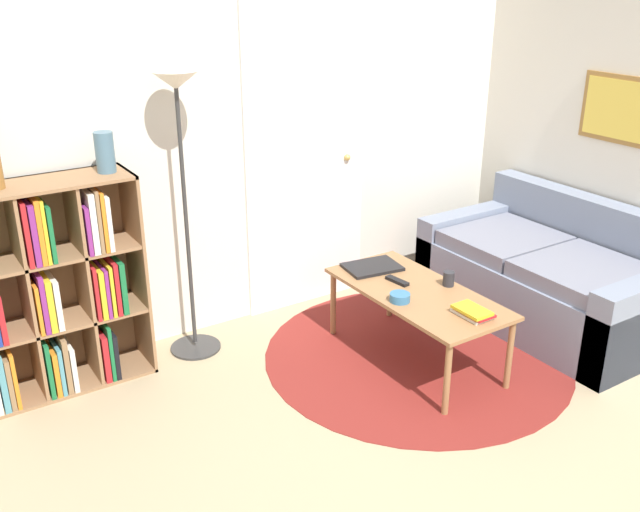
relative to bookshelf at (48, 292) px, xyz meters
The scene contains 13 objects.
wall_back 1.54m from the bookshelf, ahead, with size 7.12×0.11×2.60m.
wall_right 3.64m from the bookshelf, 16.94° to the right, with size 0.08×5.47×2.60m.
rug 2.15m from the bookshelf, 24.05° to the right, with size 1.85×1.85×0.01m.
bookshelf is the anchor object (origin of this frame).
floor_lamp 1.08m from the bookshelf, ahead, with size 0.31×0.31×1.69m.
couch 3.14m from the bookshelf, 17.15° to the right, with size 0.90×1.60×0.78m.
coffee_table 2.05m from the bookshelf, 24.96° to the right, with size 0.54×1.14×0.45m.
laptop 1.89m from the bookshelf, 14.00° to the right, with size 0.37×0.29×0.02m.
bowl 1.92m from the bookshelf, 28.49° to the right, with size 0.12×0.12×0.05m.
book_stack_on_table 2.29m from the bookshelf, 33.74° to the right, with size 0.14×0.22×0.05m.
cup 2.25m from the bookshelf, 23.74° to the right, with size 0.07×0.07×0.09m.
remote 1.97m from the bookshelf, 21.08° to the right, with size 0.06×0.16×0.02m.
vase_on_shelf 0.82m from the bookshelf, ahead, with size 0.10×0.10×0.22m.
Camera 1 is at (-1.99, -1.42, 2.22)m, focal length 40.00 mm.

